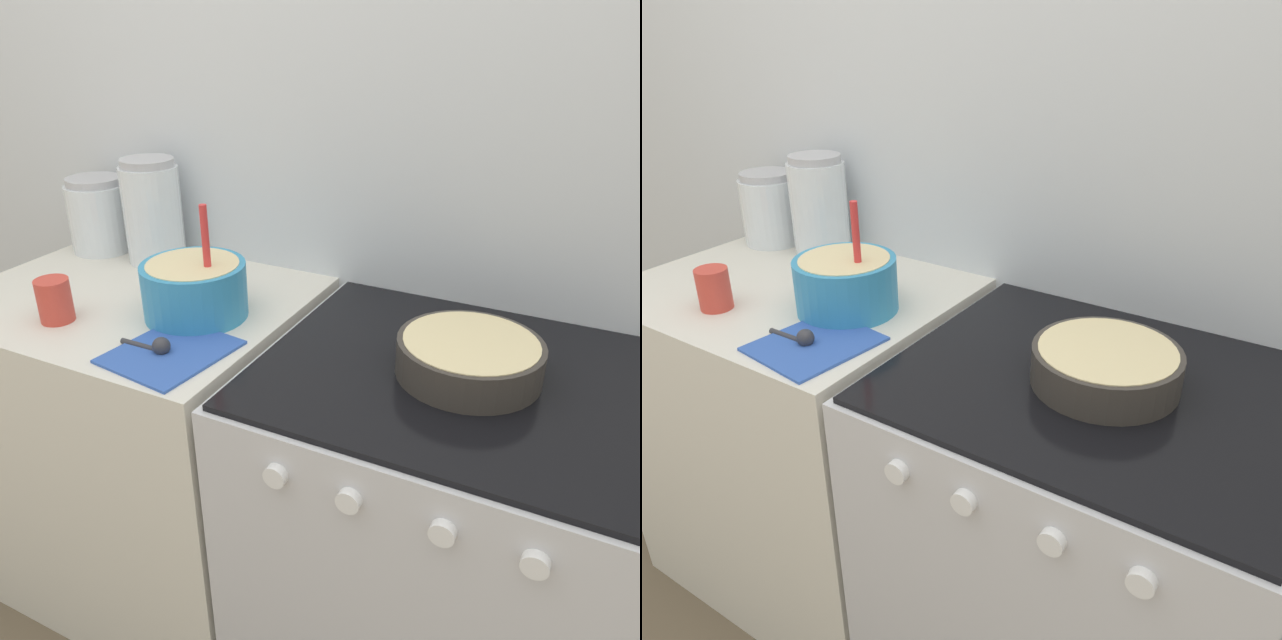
% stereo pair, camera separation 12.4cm
% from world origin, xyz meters
% --- Properties ---
extents(wall_back, '(4.59, 0.05, 2.40)m').
position_xyz_m(wall_back, '(0.00, 0.66, 1.20)').
color(wall_back, silver).
rests_on(wall_back, ground_plane).
extents(countertop_cabinet, '(0.80, 0.63, 0.89)m').
position_xyz_m(countertop_cabinet, '(-0.40, 0.32, 0.44)').
color(countertop_cabinet, silver).
rests_on(countertop_cabinet, ground_plane).
extents(stove, '(0.75, 0.65, 0.89)m').
position_xyz_m(stove, '(0.39, 0.32, 0.44)').
color(stove, silver).
rests_on(stove, ground_plane).
extents(mixing_bowl, '(0.23, 0.23, 0.25)m').
position_xyz_m(mixing_bowl, '(-0.19, 0.30, 0.95)').
color(mixing_bowl, '#338CBF').
rests_on(mixing_bowl, countertop_cabinet).
extents(baking_pan, '(0.27, 0.27, 0.07)m').
position_xyz_m(baking_pan, '(0.41, 0.31, 0.92)').
color(baking_pan, '#38332D').
rests_on(baking_pan, stove).
extents(storage_jar_left, '(0.16, 0.16, 0.20)m').
position_xyz_m(storage_jar_left, '(-0.68, 0.53, 0.97)').
color(storage_jar_left, silver).
rests_on(storage_jar_left, countertop_cabinet).
extents(storage_jar_middle, '(0.15, 0.15, 0.27)m').
position_xyz_m(storage_jar_middle, '(-0.49, 0.53, 1.00)').
color(storage_jar_middle, silver).
rests_on(storage_jar_middle, countertop_cabinet).
extents(tin_can, '(0.07, 0.07, 0.09)m').
position_xyz_m(tin_can, '(-0.45, 0.14, 0.93)').
color(tin_can, '#CC3F33').
rests_on(tin_can, countertop_cabinet).
extents(recipe_page, '(0.23, 0.25, 0.01)m').
position_xyz_m(recipe_page, '(-0.13, 0.13, 0.89)').
color(recipe_page, '#3359B2').
rests_on(recipe_page, countertop_cabinet).
extents(measuring_spoon, '(0.12, 0.04, 0.04)m').
position_xyz_m(measuring_spoon, '(-0.16, 0.12, 0.90)').
color(measuring_spoon, '#333338').
rests_on(measuring_spoon, countertop_cabinet).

